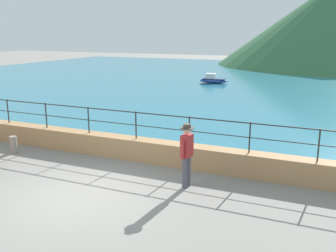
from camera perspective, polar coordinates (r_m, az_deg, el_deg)
ground_plane at (r=10.05m, az=-13.59°, el=-10.30°), size 120.00×120.00×0.00m
promenade_wall at (r=12.44m, az=-4.79°, el=-3.46°), size 20.00×0.56×0.70m
railing at (r=12.18m, az=-4.89°, el=0.92°), size 18.44×0.04×0.90m
lake_water at (r=33.78m, az=13.90°, el=6.71°), size 64.00×44.32×0.06m
person_walking at (r=10.03m, az=2.85°, el=-3.97°), size 0.38×0.57×1.75m
bollard at (r=14.11m, az=-22.31°, el=-2.60°), size 0.24×0.24×0.59m
boat_1 at (r=31.04m, az=6.85°, el=6.96°), size 2.39×1.18×0.76m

